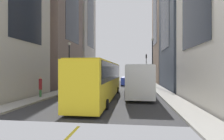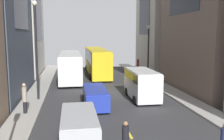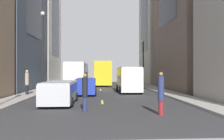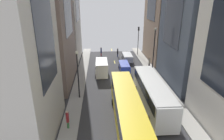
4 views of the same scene
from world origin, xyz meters
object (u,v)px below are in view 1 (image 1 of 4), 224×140
Objects in this scene: car_blue_1 at (126,80)px; pedestrian_waiting_curb at (126,77)px; pedestrian_crossing_mid at (153,78)px; pedestrian_walking_far at (40,86)px; city_bus_white at (138,77)px; delivery_van_white at (103,77)px; car_silver_0 at (134,79)px; traffic_light_near_corner at (146,63)px; pedestrian_crossing_near at (111,77)px; streetcar_yellow at (101,78)px.

pedestrian_waiting_curb reaches higher than car_blue_1.
pedestrian_walking_far is at bearing 39.92° from pedestrian_crossing_mid.
city_bus_white is 12.98m from car_blue_1.
delivery_van_white is 15.61m from pedestrian_walking_far.
car_silver_0 is 2.30× the size of pedestrian_walking_far.
traffic_light_near_corner is at bearing -125.67° from delivery_van_white.
car_silver_0 is 1.03× the size of car_blue_1.
city_bus_white reaches higher than delivery_van_white.
pedestrian_crossing_mid reaches higher than car_silver_0.
pedestrian_waiting_curb is at bearing -109.27° from delivery_van_white.
delivery_van_white reaches higher than pedestrian_waiting_curb.
city_bus_white reaches higher than car_blue_1.
pedestrian_crossing_mid is 9.91m from traffic_light_near_corner.
pedestrian_crossing_near is (-0.03, -12.14, -0.37)m from delivery_van_white.
pedestrian_waiting_curb is at bearing -84.03° from city_bus_white.
pedestrian_walking_far reaches higher than car_blue_1.
pedestrian_waiting_curb is at bearing -78.24° from pedestrian_walking_far.
delivery_van_white is 15.45m from traffic_light_near_corner.
pedestrian_waiting_curb reaches higher than car_silver_0.
streetcar_yellow is at bearing 83.89° from car_blue_1.
pedestrian_crossing_mid is at bearing 134.67° from pedestrian_crossing_near.
pedestrian_waiting_curb is 1.02× the size of pedestrian_walking_far.
pedestrian_crossing_mid reaches higher than car_blue_1.
pedestrian_crossing_near is at bearing -36.77° from car_silver_0.
streetcar_yellow reaches higher than car_silver_0.
car_blue_1 is 2.24× the size of pedestrian_walking_far.
traffic_light_near_corner is (-8.82, -12.28, 3.17)m from delivery_van_white.
traffic_light_near_corner is (-12.56, -27.43, 3.45)m from pedestrian_walking_far.
city_bus_white is 14.42m from pedestrian_crossing_mid.
car_blue_1 is at bearing -0.35° from pedestrian_crossing_mid.
pedestrian_crossing_near is (2.45, -27.12, -0.99)m from streetcar_yellow.
car_silver_0 is 6.58m from traffic_light_near_corner.
pedestrian_walking_far is (3.74, 15.15, -0.28)m from delivery_van_white.
streetcar_yellow reaches higher than city_bus_white.
pedestrian_walking_far is at bearing 64.62° from car_blue_1.
car_blue_1 is (1.91, -12.79, -1.12)m from city_bus_white.
car_silver_0 is 6.13m from pedestrian_crossing_mid.
pedestrian_crossing_near is at bearing -69.91° from pedestrian_walking_far.
delivery_van_white is 1.11× the size of car_blue_1.
pedestrian_crossing_mid is (-9.35, -2.98, -0.21)m from delivery_van_white.
car_blue_1 is at bearing -87.43° from pedestrian_walking_far.
streetcar_yellow reaches higher than pedestrian_crossing_near.
car_blue_1 is (-1.79, -16.70, -1.23)m from streetcar_yellow.
streetcar_yellow is 15.19m from delivery_van_white.
pedestrian_crossing_mid is at bearing -6.59° from pedestrian_waiting_curb.
city_bus_white is 5.65× the size of pedestrian_crossing_mid.
delivery_van_white is 9.76m from car_silver_0.
city_bus_white is 2.40× the size of delivery_van_white.
pedestrian_walking_far is 27.55m from pedestrian_crossing_near.
pedestrian_crossing_near is (5.68, -4.25, 0.25)m from car_silver_0.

